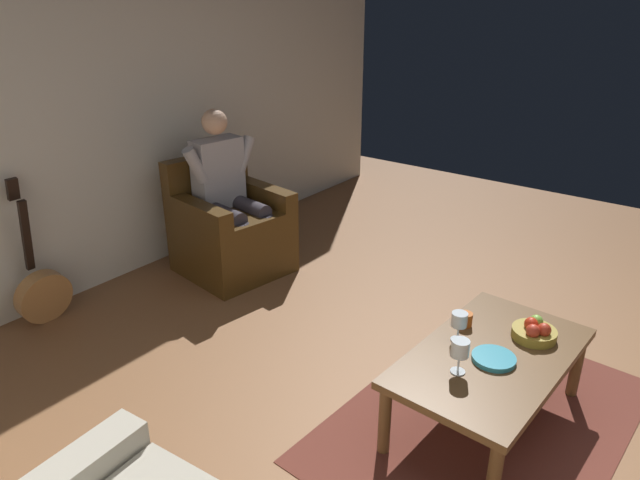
% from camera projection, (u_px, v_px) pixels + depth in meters
% --- Properties ---
extents(ground_plane, '(7.50, 7.50, 0.00)m').
position_uv_depth(ground_plane, '(538.00, 411.00, 3.07)').
color(ground_plane, brown).
extents(wall_back, '(6.01, 0.06, 2.60)m').
position_uv_depth(wall_back, '(137.00, 100.00, 4.30)').
color(wall_back, silver).
rests_on(wall_back, ground).
extents(rug, '(1.89, 1.34, 0.01)m').
position_uv_depth(rug, '(483.00, 420.00, 3.00)').
color(rug, brown).
rests_on(rug, ground).
extents(armchair, '(0.83, 0.83, 0.88)m').
position_uv_depth(armchair, '(230.00, 231.00, 4.52)').
color(armchair, '#442D11').
rests_on(armchair, ground).
extents(person_seated, '(0.65, 0.61, 1.26)m').
position_uv_depth(person_seated, '(228.00, 189.00, 4.37)').
color(person_seated, '#A19EA4').
rests_on(person_seated, ground).
extents(coffee_table, '(1.16, 0.71, 0.41)m').
position_uv_depth(coffee_table, '(491.00, 363.00, 2.86)').
color(coffee_table, brown).
rests_on(coffee_table, ground).
extents(guitar, '(0.36, 0.21, 0.98)m').
position_uv_depth(guitar, '(42.00, 291.00, 3.84)').
color(guitar, '#B37A44').
rests_on(guitar, ground).
extents(wine_glass_near, '(0.08, 0.08, 0.17)m').
position_uv_depth(wine_glass_near, '(460.00, 350.00, 2.66)').
color(wine_glass_near, silver).
rests_on(wine_glass_near, coffee_table).
extents(wine_glass_far, '(0.08, 0.08, 0.16)m').
position_uv_depth(wine_glass_far, '(459.00, 321.00, 2.91)').
color(wine_glass_far, silver).
rests_on(wine_glass_far, coffee_table).
extents(fruit_bowl, '(0.22, 0.22, 0.11)m').
position_uv_depth(fruit_bowl, '(535.00, 331.00, 2.96)').
color(fruit_bowl, olive).
rests_on(fruit_bowl, coffee_table).
extents(decorative_dish, '(0.21, 0.21, 0.02)m').
position_uv_depth(decorative_dish, '(494.00, 358.00, 2.79)').
color(decorative_dish, teal).
rests_on(decorative_dish, coffee_table).
extents(candle_jar, '(0.07, 0.07, 0.07)m').
position_uv_depth(candle_jar, '(465.00, 319.00, 3.07)').
color(candle_jar, '#AE4C14').
rests_on(candle_jar, coffee_table).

